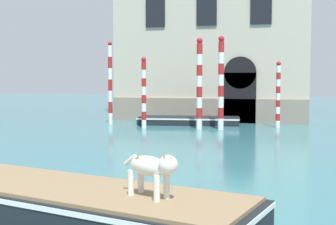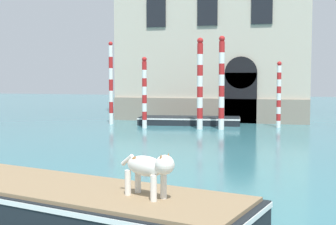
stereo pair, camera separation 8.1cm
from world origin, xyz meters
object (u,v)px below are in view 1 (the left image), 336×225
dog_on_deck (152,167)px  mooring_pole_2 (144,92)px  boat_foreground (44,198)px  mooring_pole_3 (199,83)px  mooring_pole_1 (110,83)px  mooring_pole_0 (221,82)px  mooring_pole_4 (278,94)px  boat_moored_near_palazzo (189,120)px

dog_on_deck → mooring_pole_2: bearing=135.2°
boat_foreground → mooring_pole_3: size_ratio=1.84×
boat_foreground → mooring_pole_1: (-5.08, 15.73, 1.86)m
mooring_pole_0 → mooring_pole_2: (-3.71, -0.41, -0.49)m
mooring_pole_1 → mooring_pole_2: 2.72m
mooring_pole_0 → mooring_pole_2: 3.76m
mooring_pole_3 → mooring_pole_4: (3.61, 1.76, -0.55)m
dog_on_deck → mooring_pole_3: (-2.24, 15.14, 1.10)m
mooring_pole_2 → mooring_pole_3: size_ratio=0.80×
mooring_pole_0 → mooring_pole_1: (-6.02, 0.97, -0.05)m
boat_foreground → mooring_pole_1: bearing=121.6°
boat_moored_near_palazzo → mooring_pole_3: (0.98, -2.08, 1.99)m
boat_foreground → dog_on_deck: dog_on_deck is taller
boat_foreground → dog_on_deck: bearing=-0.2°
mooring_pole_1 → mooring_pole_4: bearing=4.2°
boat_foreground → boat_moored_near_palazzo: bearing=107.3°
dog_on_deck → boat_moored_near_palazzo: size_ratio=0.18×
mooring_pole_3 → mooring_pole_0: bearing=8.6°
boat_foreground → boat_moored_near_palazzo: size_ratio=1.46×
boat_moored_near_palazzo → mooring_pole_4: bearing=-11.7°
mooring_pole_1 → mooring_pole_3: (5.00, -1.12, 0.01)m
boat_foreground → mooring_pole_3: mooring_pole_3 is taller
dog_on_deck → mooring_pole_4: 16.97m
mooring_pole_1 → mooring_pole_4: mooring_pole_1 is taller
mooring_pole_2 → mooring_pole_3: 2.75m
mooring_pole_2 → mooring_pole_4: (6.31, 2.01, -0.10)m
mooring_pole_3 → mooring_pole_4: size_ratio=1.33×
boat_foreground → mooring_pole_2: 14.69m
mooring_pole_3 → mooring_pole_4: mooring_pole_3 is taller
mooring_pole_2 → boat_foreground: bearing=-79.1°
boat_moored_near_palazzo → mooring_pole_0: bearing=-51.8°
mooring_pole_2 → dog_on_deck: bearing=-71.6°
boat_foreground → boat_moored_near_palazzo: (-1.06, 16.69, -0.12)m
mooring_pole_2 → mooring_pole_3: bearing=5.3°
boat_foreground → dog_on_deck: size_ratio=7.99×
boat_moored_near_palazzo → mooring_pole_1: size_ratio=1.26×
mooring_pole_2 → mooring_pole_3: (2.70, 0.25, 0.45)m
boat_foreground → mooring_pole_0: mooring_pole_0 is taller
mooring_pole_3 → mooring_pole_4: 4.05m
boat_moored_near_palazzo → mooring_pole_4: size_ratio=1.68×
mooring_pole_2 → mooring_pole_3: mooring_pole_3 is taller
boat_foreground → mooring_pole_4: bearing=91.5°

